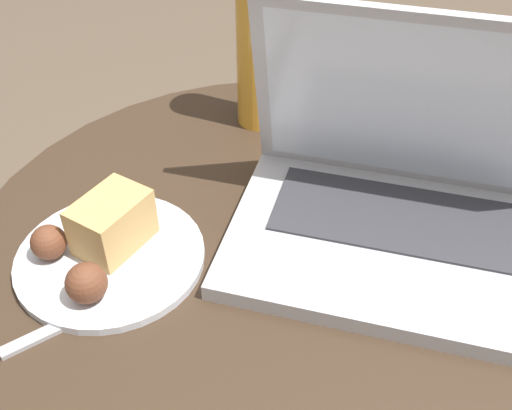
% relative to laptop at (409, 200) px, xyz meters
% --- Properties ---
extents(table, '(0.69, 0.69, 0.56)m').
position_rel_laptop_xyz_m(table, '(-0.11, -0.04, -0.19)').
color(table, '#515156').
rests_on(table, ground_plane).
extents(laptop, '(0.36, 0.24, 0.24)m').
position_rel_laptop_xyz_m(laptop, '(0.00, 0.00, 0.00)').
color(laptop, '#B2B2B7').
rests_on(laptop, table).
extents(beer_glass, '(0.06, 0.06, 0.22)m').
position_rel_laptop_xyz_m(beer_glass, '(-0.21, 0.17, 0.06)').
color(beer_glass, gold).
rests_on(beer_glass, table).
extents(snack_plate, '(0.19, 0.19, 0.06)m').
position_rel_laptop_xyz_m(snack_plate, '(-0.28, -0.13, -0.03)').
color(snack_plate, silver).
rests_on(snack_plate, table).
extents(fork, '(0.13, 0.16, 0.00)m').
position_rel_laptop_xyz_m(fork, '(-0.25, -0.18, -0.05)').
color(fork, '#B2B2B7').
rests_on(fork, table).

